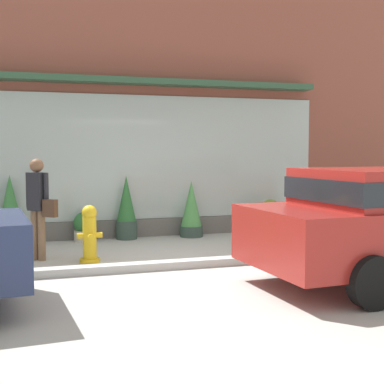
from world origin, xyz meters
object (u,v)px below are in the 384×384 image
at_px(potted_plant_corner_tall, 10,211).
at_px(potted_plant_trailing_edge, 347,210).
at_px(potted_plant_near_hydrant, 126,209).
at_px(potted_plant_doorstep, 85,227).
at_px(fire_hydrant, 90,234).
at_px(potted_plant_window_center, 270,214).
at_px(pedestrian_with_handbag, 39,202).
at_px(potted_plant_by_entrance, 191,210).

height_order(potted_plant_corner_tall, potted_plant_trailing_edge, potted_plant_corner_tall).
distance_m(potted_plant_near_hydrant, potted_plant_doorstep, 0.90).
relative_size(fire_hydrant, potted_plant_trailing_edge, 1.00).
xyz_separation_m(fire_hydrant, potted_plant_window_center, (4.07, 1.91, -0.05)).
bearing_deg(potted_plant_doorstep, pedestrian_with_handbag, -118.94).
relative_size(fire_hydrant, potted_plant_by_entrance, 0.79).
relative_size(pedestrian_with_handbag, potted_plant_doorstep, 2.83).
bearing_deg(fire_hydrant, potted_plant_window_center, 25.11).
relative_size(pedestrian_with_handbag, potted_plant_window_center, 2.25).
height_order(potted_plant_near_hydrant, potted_plant_doorstep, potted_plant_near_hydrant).
height_order(fire_hydrant, pedestrian_with_handbag, pedestrian_with_handbag).
relative_size(pedestrian_with_handbag, potted_plant_near_hydrant, 1.29).
bearing_deg(pedestrian_with_handbag, potted_plant_doorstep, 104.72).
bearing_deg(potted_plant_near_hydrant, potted_plant_doorstep, -175.93).
distance_m(potted_plant_near_hydrant, potted_plant_trailing_edge, 5.02).
distance_m(fire_hydrant, pedestrian_with_handbag, 0.99).
xyz_separation_m(fire_hydrant, potted_plant_trailing_edge, (5.99, 1.96, -0.02)).
bearing_deg(potted_plant_trailing_edge, potted_plant_doorstep, 179.46).
bearing_deg(potted_plant_near_hydrant, pedestrian_with_handbag, -135.88).
bearing_deg(potted_plant_trailing_edge, potted_plant_near_hydrant, 178.68).
bearing_deg(potted_plant_window_center, potted_plant_corner_tall, 176.67).
height_order(potted_plant_near_hydrant, potted_plant_trailing_edge, potted_plant_near_hydrant).
relative_size(potted_plant_near_hydrant, potted_plant_doorstep, 2.19).
bearing_deg(potted_plant_trailing_edge, potted_plant_by_entrance, 179.82).
bearing_deg(potted_plant_near_hydrant, potted_plant_by_entrance, -4.45).
distance_m(pedestrian_with_handbag, potted_plant_corner_tall, 1.91).
height_order(pedestrian_with_handbag, potted_plant_trailing_edge, pedestrian_with_handbag).
xyz_separation_m(pedestrian_with_handbag, potted_plant_corner_tall, (-0.47, 1.83, -0.31)).
height_order(potted_plant_window_center, potted_plant_doorstep, potted_plant_window_center).
xyz_separation_m(potted_plant_by_entrance, potted_plant_doorstep, (-2.17, 0.04, -0.27)).
bearing_deg(potted_plant_near_hydrant, fire_hydrant, -115.28).
relative_size(potted_plant_by_entrance, potted_plant_trailing_edge, 1.26).
bearing_deg(potted_plant_corner_tall, potted_plant_by_entrance, -3.96).
height_order(potted_plant_window_center, potted_plant_trailing_edge, potted_plant_trailing_edge).
xyz_separation_m(potted_plant_by_entrance, potted_plant_corner_tall, (-3.54, 0.25, 0.08)).
relative_size(potted_plant_corner_tall, potted_plant_doorstep, 2.26).
relative_size(potted_plant_doorstep, potted_plant_trailing_edge, 0.64).
bearing_deg(potted_plant_doorstep, potted_plant_near_hydrant, 4.07).
bearing_deg(potted_plant_window_center, potted_plant_doorstep, 178.45).
relative_size(fire_hydrant, potted_plant_window_center, 1.25).
distance_m(potted_plant_corner_tall, potted_plant_trailing_edge, 7.23).
bearing_deg(potted_plant_doorstep, potted_plant_trailing_edge, -0.54).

